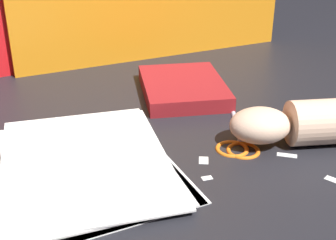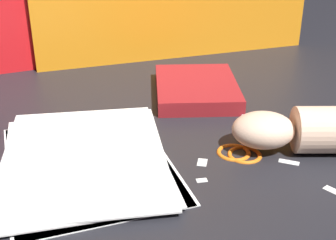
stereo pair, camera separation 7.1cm
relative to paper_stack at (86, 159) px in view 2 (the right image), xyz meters
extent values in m
plane|color=black|center=(0.08, -0.02, -0.01)|extent=(6.00, 6.00, 0.00)
cube|color=white|center=(0.00, 0.00, -0.01)|extent=(0.26, 0.33, 0.00)
cube|color=white|center=(0.01, 0.00, 0.00)|extent=(0.26, 0.33, 0.00)
cube|color=white|center=(0.00, 0.00, 0.00)|extent=(0.24, 0.31, 0.00)
cube|color=white|center=(0.00, 0.00, 0.00)|extent=(0.26, 0.33, 0.00)
cube|color=white|center=(-0.01, 0.00, 0.01)|extent=(0.27, 0.33, 0.00)
cube|color=maroon|center=(0.24, 0.21, 0.01)|extent=(0.20, 0.24, 0.03)
sphere|color=silver|center=(0.25, -0.01, 0.00)|extent=(0.01, 0.01, 0.01)
cylinder|color=silver|center=(0.28, 0.05, 0.00)|extent=(0.05, 0.12, 0.01)
torus|color=orange|center=(0.24, -0.04, 0.00)|extent=(0.07, 0.07, 0.01)
cylinder|color=silver|center=(0.31, 0.03, 0.00)|extent=(0.11, 0.08, 0.01)
torus|color=orange|center=(0.23, -0.03, 0.00)|extent=(0.08, 0.08, 0.01)
ellipsoid|color=beige|center=(0.27, -0.03, 0.03)|extent=(0.11, 0.10, 0.06)
cube|color=white|center=(0.30, -0.07, -0.01)|extent=(0.03, 0.03, 0.00)
cube|color=white|center=(0.17, -0.04, -0.01)|extent=(0.02, 0.03, 0.00)
cube|color=white|center=(0.16, -0.09, -0.01)|extent=(0.02, 0.01, 0.00)
cube|color=white|center=(0.32, -0.16, -0.01)|extent=(0.02, 0.03, 0.00)
camera|label=1|loc=(-0.10, -0.60, 0.36)|focal=50.00mm
camera|label=2|loc=(-0.03, -0.62, 0.36)|focal=50.00mm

